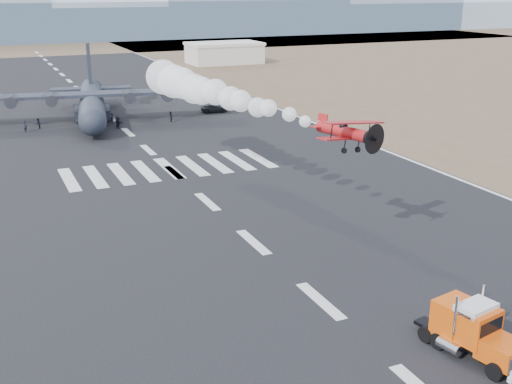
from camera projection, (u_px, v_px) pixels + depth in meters
scrub_far at (29, 46)px, 235.56m from camera, size 500.00×80.00×0.00m
runway_markings at (148, 150)px, 87.65m from camera, size 60.00×260.00×0.01m
ridge_seg_d at (20, 23)px, 259.65m from camera, size 150.00×50.00×13.00m
ridge_seg_e at (175, 18)px, 284.32m from camera, size 150.00×50.00×15.00m
ridge_seg_f at (304, 13)px, 308.99m from camera, size 150.00×50.00×17.00m
ridge_seg_g at (414, 15)px, 334.59m from camera, size 150.00×50.00×13.00m
hangar_right at (224, 53)px, 182.70m from camera, size 20.50×12.50×5.90m
semi_truck at (473, 330)px, 38.73m from camera, size 3.78×7.89×3.47m
aerobatic_biplane at (348, 132)px, 51.70m from camera, size 6.83×6.22×2.96m
smoke_trail at (188, 85)px, 73.83m from camera, size 7.65×33.59×4.27m
transport_aircraft at (92, 102)px, 106.34m from camera, size 40.73×33.38×11.77m
support_vehicle at (214, 108)px, 113.36m from camera, size 4.82×2.37×1.32m
crew_a at (91, 123)px, 100.17m from camera, size 0.82×0.75×1.85m
crew_b at (171, 117)px, 105.34m from camera, size 0.55×0.85×1.72m
crew_c at (112, 119)px, 103.60m from camera, size 1.29×1.03×1.82m
crew_d at (93, 122)px, 101.91m from camera, size 0.70×1.00×1.56m
crew_e at (117, 121)px, 101.57m from camera, size 0.76×0.97×1.75m
crew_f at (118, 123)px, 100.31m from camera, size 1.11×1.80×1.85m
crew_g at (25, 126)px, 97.96m from camera, size 0.79×0.83×1.78m
crew_h at (38, 124)px, 100.10m from camera, size 0.73×0.93×1.68m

